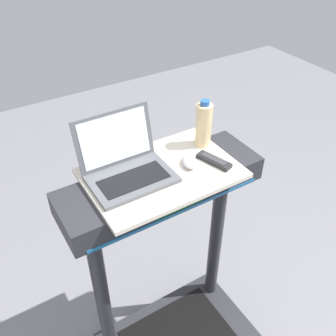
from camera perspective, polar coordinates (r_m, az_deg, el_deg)
desk_board at (r=1.59m, az=-0.94°, el=-0.78°), size 0.63×0.43×0.02m
laptop at (r=1.54m, az=-6.28°, el=0.40°), size 0.33×0.28×0.24m
computer_mouse at (r=1.61m, az=3.19°, el=0.97°), size 0.10×0.12×0.03m
water_bottle at (r=1.70m, az=5.36°, el=6.49°), size 0.07×0.07×0.22m
tv_remote at (r=1.64m, az=6.91°, el=1.11°), size 0.09×0.17×0.02m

